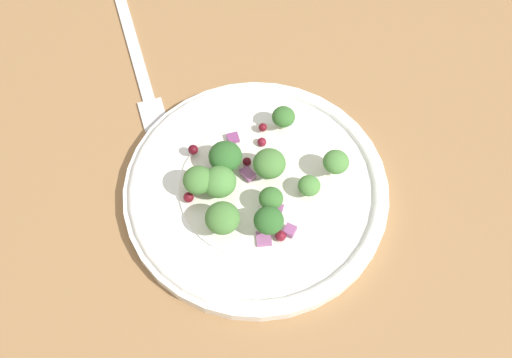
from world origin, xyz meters
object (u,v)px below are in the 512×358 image
broccoli_floret_0 (285,117)px  broccoli_floret_1 (225,157)px  fork (140,66)px  broccoli_floret_2 (271,199)px  plate (256,189)px

broccoli_floret_0 → broccoli_floret_1: size_ratio=0.72×
fork → broccoli_floret_2: bearing=-53.7°
broccoli_floret_2 → fork: (-12.70, 17.26, -2.87)cm
broccoli_floret_1 → broccoli_floret_2: broccoli_floret_1 is taller
broccoli_floret_1 → broccoli_floret_2: 5.76cm
broccoli_floret_1 → fork: (-8.84, 12.98, -2.89)cm
broccoli_floret_0 → broccoli_floret_2: (-1.67, -8.49, 0.09)cm
plate → broccoli_floret_2: (1.21, -2.20, 2.26)cm
plate → fork: 18.95cm
broccoli_floret_2 → fork: broccoli_floret_2 is taller
broccoli_floret_0 → broccoli_floret_1: (-5.52, -4.20, 0.11)cm
broccoli_floret_1 → fork: 15.97cm
plate → broccoli_floret_0: size_ratio=10.96×
broccoli_floret_1 → broccoli_floret_2: bearing=-48.0°
plate → fork: (-11.49, 15.06, -0.61)cm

